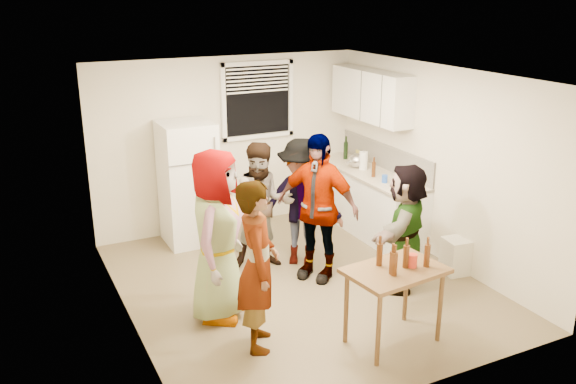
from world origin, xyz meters
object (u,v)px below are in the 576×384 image
guest_back_right (301,262)px  guest_orange (402,286)px  guest_stripe (259,344)px  guest_grey (220,315)px  beer_bottle_counter (373,177)px  refrigerator (188,183)px  serving_table (391,341)px  wine_bottle (345,159)px  guest_back_left (264,265)px  trash_bin (457,254)px  kettle (357,167)px  beer_bottle_table (405,267)px  guest_black (316,276)px  red_cup (412,267)px  blue_cup (384,183)px

guest_back_right → guest_orange: bearing=-25.9°
guest_stripe → guest_grey: bearing=33.5°
beer_bottle_counter → refrigerator: bearing=156.7°
serving_table → guest_back_right: bearing=88.6°
wine_bottle → guest_back_left: bearing=-148.4°
trash_bin → serving_table: size_ratio=0.48×
kettle → serving_table: size_ratio=0.28×
beer_bottle_table → guest_stripe: size_ratio=0.13×
beer_bottle_table → guest_stripe: beer_bottle_table is taller
guest_stripe → guest_black: bearing=-27.1°
kettle → beer_bottle_table: bearing=-117.8°
refrigerator → guest_black: size_ratio=0.94×
red_cup → guest_back_left: bearing=105.0°
serving_table → guest_back_left: 2.24m
refrigerator → blue_cup: size_ratio=16.02×
guest_back_left → serving_table: bearing=-64.6°
blue_cup → red_cup: (-1.16, -2.13, -0.10)m
guest_grey → guest_orange: bearing=-62.2°
wine_bottle → guest_orange: (-0.68, -2.45, -0.90)m
red_cup → guest_black: red_cup is taller
trash_bin → guest_stripe: trash_bin is taller
wine_bottle → kettle: bearing=-101.7°
blue_cup → trash_bin: 1.37m
wine_bottle → guest_back_left: wine_bottle is taller
trash_bin → guest_back_right: trash_bin is taller
serving_table → guest_back_left: serving_table is taller
refrigerator → guest_orange: bearing=-53.6°
trash_bin → guest_back_left: trash_bin is taller
beer_bottle_counter → guest_grey: beer_bottle_counter is taller
refrigerator → red_cup: 3.63m
guest_grey → guest_stripe: bearing=-131.8°
guest_stripe → guest_orange: (2.04, 0.39, 0.00)m
guest_orange → guest_black: bearing=-82.3°
refrigerator → guest_back_right: bearing=-51.2°
guest_orange → guest_stripe: bearing=-29.5°
guest_stripe → guest_back_left: guest_back_left is taller
beer_bottle_counter → guest_back_left: 1.99m
refrigerator → guest_back_left: 1.58m
wine_bottle → beer_bottle_table: bearing=-112.3°
wine_bottle → guest_grey: bearing=-143.6°
kettle → guest_back_left: 2.14m
serving_table → guest_grey: (-1.37, 1.26, 0.00)m
guest_back_left → refrigerator: bearing=130.2°
blue_cup → wine_bottle: bearing=82.7°
wine_bottle → blue_cup: 1.29m
beer_bottle_counter → serving_table: 2.88m
trash_bin → red_cup: 1.84m
guest_orange → trash_bin: bearing=140.6°
beer_bottle_table → guest_orange: (0.71, 0.94, -0.80)m
refrigerator → beer_bottle_counter: refrigerator is taller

